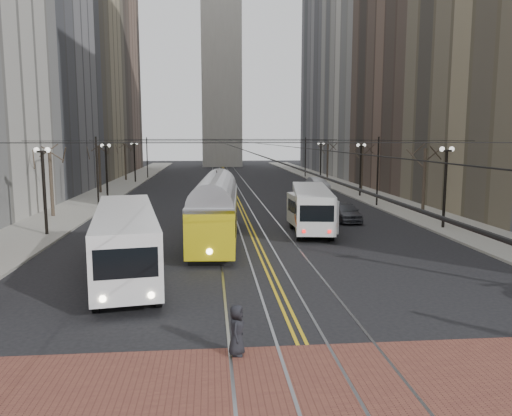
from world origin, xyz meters
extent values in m
plane|color=black|center=(0.00, 0.00, 0.00)|extent=(260.00, 260.00, 0.00)
cube|color=gray|center=(-15.00, 45.00, 0.07)|extent=(5.00, 140.00, 0.15)
cube|color=gray|center=(15.00, 45.00, 0.07)|extent=(5.00, 140.00, 0.15)
cube|color=brown|center=(0.00, -4.00, 0.01)|extent=(25.00, 6.00, 0.01)
cube|color=gray|center=(0.00, 45.00, 0.00)|extent=(4.80, 130.00, 0.02)
cube|color=gold|center=(0.00, 45.00, 0.01)|extent=(0.42, 130.00, 0.01)
cube|color=slate|center=(-25.50, 46.00, 17.00)|extent=(16.00, 20.00, 34.00)
cube|color=gray|center=(-27.50, 66.00, 26.00)|extent=(20.00, 20.00, 52.00)
cube|color=brown|center=(-25.50, 86.00, 20.00)|extent=(16.00, 20.00, 40.00)
cube|color=brown|center=(25.50, 46.00, 17.00)|extent=(16.00, 20.00, 34.00)
cube|color=#B6B4AB|center=(27.50, 66.00, 26.00)|extent=(20.00, 20.00, 52.00)
cube|color=slate|center=(25.50, 86.00, 20.00)|extent=(16.00, 20.00, 40.00)
cube|color=#B2AFA5|center=(0.00, 102.00, 28.00)|extent=(9.00, 9.00, 56.00)
cylinder|color=black|center=(-13.70, 18.00, 2.80)|extent=(0.20, 0.20, 5.60)
cylinder|color=black|center=(-13.70, 38.00, 2.80)|extent=(0.20, 0.20, 5.60)
cylinder|color=black|center=(-13.70, 58.00, 2.80)|extent=(0.20, 0.20, 5.60)
cylinder|color=black|center=(13.70, 18.00, 2.80)|extent=(0.20, 0.20, 5.60)
cylinder|color=black|center=(13.70, 38.00, 2.80)|extent=(0.20, 0.20, 5.60)
cylinder|color=black|center=(13.70, 58.00, 2.80)|extent=(0.20, 0.20, 5.60)
cylinder|color=#382D23|center=(-15.70, 26.00, 2.80)|extent=(0.28, 0.28, 5.60)
cylinder|color=#382D23|center=(-15.70, 44.00, 2.80)|extent=(0.28, 0.28, 5.60)
cylinder|color=#382D23|center=(-15.70, 62.00, 2.80)|extent=(0.28, 0.28, 5.60)
cylinder|color=#382D23|center=(15.70, 26.00, 2.80)|extent=(0.28, 0.28, 5.60)
cylinder|color=#382D23|center=(15.70, 44.00, 2.80)|extent=(0.28, 0.28, 5.60)
cylinder|color=#382D23|center=(15.70, 62.00, 2.80)|extent=(0.28, 0.28, 5.60)
cylinder|color=black|center=(-1.50, 45.00, 6.00)|extent=(0.03, 120.00, 0.03)
cylinder|color=black|center=(1.50, 45.00, 6.00)|extent=(0.03, 120.00, 0.03)
cylinder|color=black|center=(-12.90, 30.00, 3.30)|extent=(0.16, 0.16, 6.60)
cylinder|color=black|center=(-12.90, 66.00, 3.30)|extent=(0.16, 0.16, 6.60)
cylinder|color=black|center=(12.90, 30.00, 3.30)|extent=(0.16, 0.16, 6.60)
cylinder|color=black|center=(12.90, 66.00, 3.30)|extent=(0.16, 0.16, 6.60)
cube|color=silver|center=(-6.85, 7.89, 1.56)|extent=(4.62, 12.77, 3.13)
cube|color=gold|center=(-2.50, 15.38, 1.62)|extent=(3.38, 13.86, 3.24)
cube|color=silver|center=(4.36, 19.16, 1.45)|extent=(3.94, 11.34, 2.90)
cube|color=silver|center=(4.00, 17.51, 1.27)|extent=(2.47, 5.83, 2.53)
imported|color=#47494F|center=(7.68, 22.00, 0.75)|extent=(1.82, 4.44, 1.51)
imported|color=#A7A9AF|center=(10.50, 45.16, 0.81)|extent=(2.23, 5.09, 1.62)
imported|color=black|center=(-2.10, -1.50, 0.79)|extent=(0.65, 0.85, 1.55)
camera|label=1|loc=(-2.83, -15.71, 6.46)|focal=35.00mm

